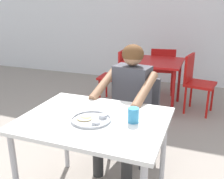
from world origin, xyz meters
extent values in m
cube|color=white|center=(0.09, -0.02, 0.74)|extent=(1.06, 0.83, 0.03)
cylinder|color=#B2B2B7|center=(-0.38, -0.37, 0.36)|extent=(0.04, 0.04, 0.73)
cylinder|color=#B2B2B7|center=(-0.38, 0.34, 0.36)|extent=(0.04, 0.04, 0.73)
cylinder|color=#B2B2B7|center=(0.56, 0.34, 0.36)|extent=(0.04, 0.04, 0.73)
cylinder|color=#B7BABF|center=(0.09, -0.06, 0.76)|extent=(0.29, 0.29, 0.01)
torus|color=#B7BABF|center=(0.09, -0.06, 0.77)|extent=(0.29, 0.29, 0.01)
cylinder|color=#B2B5BA|center=(0.16, -0.12, 0.78)|extent=(0.06, 0.06, 0.03)
cylinder|color=maroon|center=(0.16, -0.12, 0.78)|extent=(0.05, 0.05, 0.01)
cylinder|color=#B2B5BA|center=(0.16, 0.00, 0.78)|extent=(0.06, 0.06, 0.03)
cylinder|color=#B77F23|center=(0.16, 0.00, 0.78)|extent=(0.05, 0.05, 0.01)
ellipsoid|color=#E5C689|center=(0.04, -0.06, 0.77)|extent=(0.12, 0.12, 0.01)
ellipsoid|color=#E1BB83|center=(0.04, -0.04, 0.78)|extent=(0.09, 0.08, 0.01)
cylinder|color=#338CBF|center=(0.38, 0.02, 0.81)|extent=(0.08, 0.08, 0.11)
cylinder|color=#593319|center=(0.38, 0.02, 0.84)|extent=(0.07, 0.07, 0.02)
cube|color=#3F3F44|center=(0.17, 0.75, 0.43)|extent=(0.49, 0.49, 0.04)
cube|color=#3F3F44|center=(0.20, 0.94, 0.64)|extent=(0.41, 0.09, 0.39)
cylinder|color=#3F3F44|center=(0.32, 0.55, 0.21)|extent=(0.03, 0.03, 0.41)
cylinder|color=#3F3F44|center=(-0.03, 0.60, 0.21)|extent=(0.03, 0.03, 0.41)
cylinder|color=#3F3F44|center=(0.38, 0.89, 0.21)|extent=(0.03, 0.03, 0.41)
cylinder|color=#3F3F44|center=(0.02, 0.94, 0.21)|extent=(0.03, 0.03, 0.41)
cylinder|color=#313131|center=(0.27, 0.28, 0.23)|extent=(0.10, 0.10, 0.45)
cylinder|color=#313131|center=(0.29, 0.48, 0.49)|extent=(0.18, 0.41, 0.12)
cylinder|color=#313131|center=(-0.03, 0.32, 0.23)|extent=(0.10, 0.10, 0.45)
cylinder|color=#313131|center=(0.00, 0.52, 0.49)|extent=(0.18, 0.41, 0.12)
cube|color=#3F3F47|center=(0.17, 0.70, 0.75)|extent=(0.37, 0.25, 0.51)
cylinder|color=#996B4C|center=(0.35, 0.49, 0.85)|extent=(0.14, 0.46, 0.25)
cylinder|color=#996B4C|center=(-0.05, 0.55, 0.85)|extent=(0.14, 0.46, 0.25)
sphere|color=#996B4C|center=(0.17, 0.70, 1.10)|extent=(0.19, 0.19, 0.19)
ellipsoid|color=brown|center=(0.17, 0.70, 1.11)|extent=(0.21, 0.20, 0.18)
cube|color=#B71414|center=(0.05, 2.24, 0.72)|extent=(0.87, 0.81, 0.03)
cylinder|color=maroon|center=(-0.32, 1.89, 0.35)|extent=(0.04, 0.04, 0.70)
cylinder|color=maroon|center=(0.42, 1.89, 0.35)|extent=(0.04, 0.04, 0.70)
cylinder|color=maroon|center=(-0.32, 2.58, 0.35)|extent=(0.04, 0.04, 0.70)
cylinder|color=maroon|center=(0.42, 2.58, 0.35)|extent=(0.04, 0.04, 0.70)
cube|color=#B71513|center=(-0.61, 2.22, 0.41)|extent=(0.40, 0.40, 0.04)
cube|color=#B71513|center=(-0.43, 2.22, 0.65)|extent=(0.04, 0.38, 0.43)
cylinder|color=#B71513|center=(-0.76, 2.06, 0.20)|extent=(0.03, 0.03, 0.40)
cylinder|color=#B71513|center=(-0.77, 2.38, 0.20)|extent=(0.03, 0.03, 0.40)
cylinder|color=#B71513|center=(-0.45, 2.07, 0.20)|extent=(0.03, 0.03, 0.40)
cylinder|color=#B71513|center=(-0.45, 2.38, 0.20)|extent=(0.03, 0.03, 0.40)
cube|color=red|center=(0.76, 2.23, 0.44)|extent=(0.46, 0.47, 0.04)
cube|color=red|center=(0.58, 2.27, 0.66)|extent=(0.11, 0.38, 0.40)
cylinder|color=red|center=(0.95, 2.36, 0.21)|extent=(0.03, 0.03, 0.42)
cylinder|color=red|center=(0.89, 2.04, 0.21)|extent=(0.03, 0.03, 0.42)
cylinder|color=red|center=(0.64, 2.42, 0.21)|extent=(0.03, 0.03, 0.42)
cylinder|color=red|center=(0.58, 2.10, 0.21)|extent=(0.03, 0.03, 0.42)
cube|color=red|center=(0.09, 2.95, 0.44)|extent=(0.49, 0.47, 0.04)
cube|color=red|center=(0.12, 2.76, 0.64)|extent=(0.41, 0.10, 0.37)
cylinder|color=red|center=(-0.11, 3.08, 0.21)|extent=(0.03, 0.03, 0.42)
cylinder|color=red|center=(0.24, 3.13, 0.21)|extent=(0.03, 0.03, 0.42)
cylinder|color=red|center=(-0.06, 2.76, 0.21)|extent=(0.03, 0.03, 0.42)
cylinder|color=red|center=(0.29, 2.81, 0.21)|extent=(0.03, 0.03, 0.42)
camera|label=1|loc=(0.84, -1.61, 1.56)|focal=41.81mm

